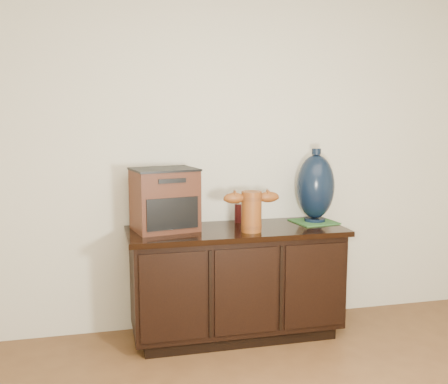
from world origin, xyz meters
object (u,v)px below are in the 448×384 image
object	(u,v)px
sideboard	(236,281)
terracotta_vessel	(251,209)
lamp_base	(315,187)
tv_radio	(165,199)
spray_can	(238,212)

from	to	relation	value
sideboard	terracotta_vessel	size ratio (longest dim) A/B	3.92
sideboard	lamp_base	xyz separation A→B (m)	(0.60, 0.07, 0.62)
tv_radio	spray_can	distance (m)	0.56
terracotta_vessel	sideboard	bearing A→B (deg)	123.24
tv_radio	spray_can	world-z (taller)	tv_radio
terracotta_vessel	lamp_base	distance (m)	0.57
tv_radio	spray_can	xyz separation A→B (m)	(0.54, 0.12, -0.13)
tv_radio	sideboard	bearing A→B (deg)	-19.75
terracotta_vessel	tv_radio	xyz separation A→B (m)	(-0.54, 0.19, 0.06)
terracotta_vessel	lamp_base	world-z (taller)	lamp_base
sideboard	terracotta_vessel	world-z (taller)	terracotta_vessel
sideboard	tv_radio	bearing A→B (deg)	171.30
tv_radio	lamp_base	world-z (taller)	lamp_base
terracotta_vessel	tv_radio	size ratio (longest dim) A/B	0.81
sideboard	lamp_base	distance (m)	0.87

